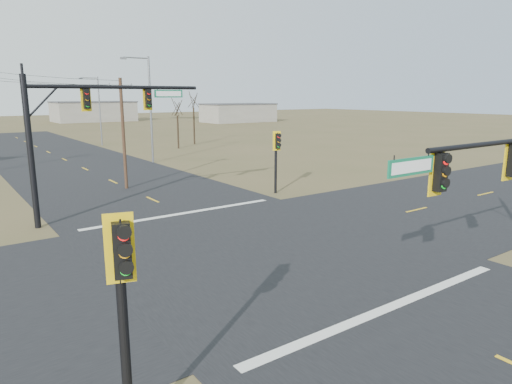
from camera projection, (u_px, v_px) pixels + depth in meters
ground at (257, 248)px, 20.98m from camera, size 320.00×320.00×0.00m
road_ew at (257, 247)px, 20.98m from camera, size 160.00×14.00×0.02m
road_ns at (257, 247)px, 20.98m from camera, size 14.00×160.00×0.02m
stop_bar_near at (390, 307)px, 15.01m from camera, size 12.00×0.40×0.01m
stop_bar_far at (183, 213)px, 26.95m from camera, size 12.00×0.40×0.01m
mast_arm_near at (510, 173)px, 14.66m from camera, size 10.32×0.43×6.05m
mast_arm_far at (84, 118)px, 24.56m from camera, size 9.76×0.43×7.91m
pedestal_signal_ne at (277, 148)px, 31.90m from camera, size 0.68×0.60×4.45m
pedestal_signal_sw at (123, 282)px, 8.51m from camera, size 0.65×0.57×4.80m
utility_pole_near at (123, 132)px, 33.35m from camera, size 1.89×0.82×8.09m
streetlight_a at (148, 104)px, 46.14m from camera, size 2.98×0.38×10.66m
streetlight_b at (98, 107)px, 62.65m from camera, size 2.62×0.43×9.35m
bare_tree_c at (177, 107)px, 59.09m from camera, size 3.53×3.53×6.87m
bare_tree_d at (193, 100)px, 64.25m from camera, size 3.14×3.14×7.78m
warehouse_mid at (94, 112)px, 122.22m from camera, size 20.00×12.00×5.00m
warehouse_right at (238, 113)px, 119.44m from camera, size 18.00×10.00×4.50m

